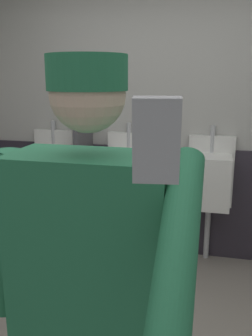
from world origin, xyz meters
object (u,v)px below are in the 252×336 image
cell_phone (156,141)px  person (91,292)px  urinal_left (50,170)px  urinal_middle (126,175)px  urinal_right (210,180)px

cell_phone → person: bearing=110.3°
person → urinal_left: bearing=117.9°
urinal_middle → cell_phone: bearing=-75.7°
urinal_left → person: person is taller
urinal_right → cell_phone: bearing=-91.3°
urinal_middle → cell_phone: 2.90m
urinal_left → urinal_middle: 0.75m
urinal_left → urinal_middle: same height
urinal_left → urinal_right: bearing=0.0°
urinal_right → person: bearing=-98.6°
cell_phone → urinal_middle: bearing=96.4°
person → urinal_middle: bearing=100.8°
urinal_left → cell_phone: 3.16m
person → cell_phone: (0.27, -0.50, 0.56)m
person → cell_phone: bearing=-61.8°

